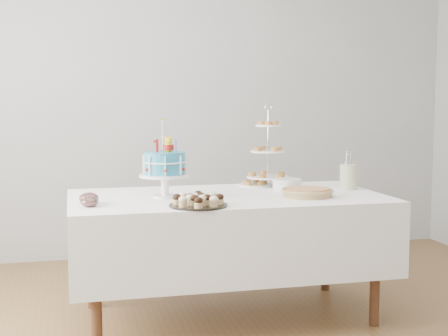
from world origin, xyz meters
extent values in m
plane|color=brown|center=(0.00, 0.00, 0.00)|extent=(5.00, 5.00, 0.00)
cube|color=#A2A5A7|center=(0.00, 2.00, 1.35)|extent=(5.00, 0.04, 2.70)
cube|color=white|center=(0.00, 0.30, 0.55)|extent=(1.92, 1.02, 0.45)
cylinder|color=#50311B|center=(-0.82, -0.07, 0.34)|extent=(0.06, 0.06, 0.67)
cylinder|color=#50311B|center=(0.82, -0.07, 0.34)|extent=(0.06, 0.06, 0.67)
cylinder|color=#50311B|center=(-0.82, 0.67, 0.34)|extent=(0.06, 0.06, 0.67)
cylinder|color=#50311B|center=(0.82, 0.67, 0.34)|extent=(0.06, 0.06, 0.67)
cylinder|color=teal|center=(-0.39, 0.29, 0.98)|extent=(0.24, 0.24, 0.13)
torus|color=white|center=(-0.39, 0.29, 0.99)|extent=(0.26, 0.26, 0.01)
cube|color=#AD1712|center=(-0.43, 0.28, 1.09)|extent=(0.02, 0.02, 0.08)
cylinder|color=blue|center=(-0.33, 0.25, 1.09)|extent=(0.01, 0.01, 0.08)
cylinder|color=silver|center=(-0.40, 0.32, 1.14)|extent=(0.00, 0.00, 0.19)
cylinder|color=#FBE145|center=(-0.40, 0.32, 1.24)|extent=(0.05, 0.05, 0.01)
cylinder|color=black|center=(-0.26, -0.06, 0.78)|extent=(0.32, 0.32, 0.01)
ellipsoid|color=black|center=(-0.32, -0.06, 0.82)|extent=(0.05, 0.05, 0.04)
ellipsoid|color=beige|center=(-0.19, -0.06, 0.82)|extent=(0.05, 0.05, 0.04)
cylinder|color=tan|center=(0.46, 0.14, 0.79)|extent=(0.30, 0.30, 0.04)
cylinder|color=#A87041|center=(0.46, 0.14, 0.81)|extent=(0.26, 0.26, 0.02)
torus|color=tan|center=(0.46, 0.14, 0.81)|extent=(0.32, 0.32, 0.02)
cylinder|color=silver|center=(0.38, 0.66, 1.03)|extent=(0.01, 0.01, 0.52)
cylinder|color=white|center=(0.38, 0.66, 0.83)|extent=(0.29, 0.29, 0.01)
cylinder|color=white|center=(0.38, 0.66, 1.01)|extent=(0.24, 0.24, 0.01)
cylinder|color=white|center=(0.38, 0.66, 1.18)|extent=(0.18, 0.18, 0.01)
torus|color=silver|center=(0.38, 0.66, 1.31)|extent=(0.05, 0.01, 0.05)
cylinder|color=white|center=(0.43, 0.42, 0.81)|extent=(0.19, 0.19, 0.07)
cylinder|color=white|center=(0.30, 0.69, 0.78)|extent=(0.24, 0.24, 0.01)
ellipsoid|color=silver|center=(-0.84, 0.07, 0.80)|extent=(0.10, 0.10, 0.06)
cylinder|color=#5E0C08|center=(-0.84, 0.07, 0.79)|extent=(0.07, 0.07, 0.03)
ellipsoid|color=silver|center=(-0.84, 0.17, 0.80)|extent=(0.11, 0.11, 0.07)
cylinder|color=#5E0C08|center=(-0.84, 0.17, 0.80)|extent=(0.08, 0.08, 0.03)
cylinder|color=#F0E7CF|center=(0.84, 0.37, 0.85)|extent=(0.11, 0.11, 0.16)
cylinder|color=#F0E7CF|center=(0.90, 0.35, 0.87)|extent=(0.01, 0.01, 0.09)
camera|label=1|loc=(-0.93, -3.39, 1.34)|focal=50.00mm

